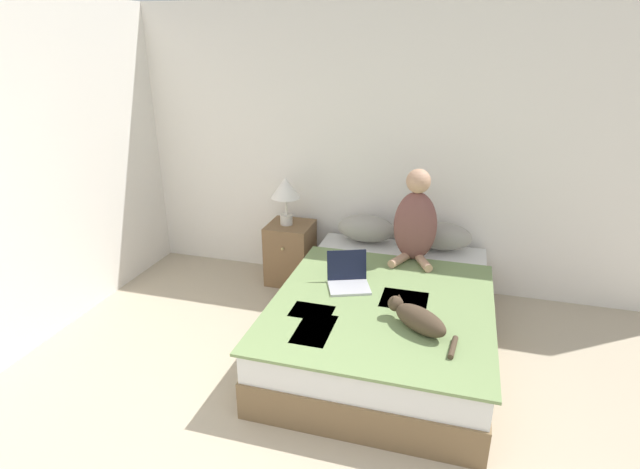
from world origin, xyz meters
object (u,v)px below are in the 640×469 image
object	(u,v)px
pillow_near	(366,228)
pillow_far	(441,236)
bed	(385,318)
laptop_open	(348,279)
table_lamp	(286,190)
nightstand	(290,253)
cat_tabby	(418,319)
person_sitting	(415,221)

from	to	relation	value
pillow_near	pillow_far	world-z (taller)	same
bed	laptop_open	world-z (taller)	laptop_open
pillow_near	table_lamp	world-z (taller)	table_lamp
pillow_far	nightstand	bearing A→B (deg)	-178.12
pillow_far	cat_tabby	distance (m)	1.40
pillow_near	cat_tabby	bearing A→B (deg)	-66.30
pillow_far	laptop_open	bearing A→B (deg)	-124.14
bed	pillow_far	bearing A→B (deg)	69.69
person_sitting	laptop_open	bearing A→B (deg)	-123.55
person_sitting	nightstand	xyz separation A→B (m)	(-1.19, 0.25, -0.53)
person_sitting	table_lamp	distance (m)	1.25
pillow_far	laptop_open	world-z (taller)	same
bed	table_lamp	world-z (taller)	table_lamp
cat_tabby	table_lamp	distance (m)	1.95
bed	laptop_open	distance (m)	0.41
pillow_far	person_sitting	distance (m)	0.42
cat_tabby	bed	bearing A→B (deg)	-24.64
laptop_open	nightstand	bearing A→B (deg)	109.98
bed	nightstand	size ratio (longest dim) A/B	3.66
nightstand	laptop_open	bearing A→B (deg)	-48.57
nightstand	table_lamp	bearing A→B (deg)	-164.48
cat_tabby	nightstand	world-z (taller)	cat_tabby
laptop_open	table_lamp	world-z (taller)	table_lamp
laptop_open	pillow_far	bearing A→B (deg)	34.41
laptop_open	table_lamp	distance (m)	1.25
bed	laptop_open	size ratio (longest dim) A/B	5.56
nightstand	cat_tabby	bearing A→B (deg)	-45.21
bed	pillow_far	size ratio (longest dim) A/B	4.05
pillow_far	cat_tabby	world-z (taller)	pillow_far
table_lamp	pillow_far	bearing A→B (deg)	2.18
person_sitting	table_lamp	size ratio (longest dim) A/B	1.71
pillow_near	table_lamp	distance (m)	0.82
person_sitting	cat_tabby	xyz separation A→B (m)	(0.15, -1.10, -0.26)
pillow_far	nightstand	distance (m)	1.43
pillow_near	nightstand	world-z (taller)	pillow_near
pillow_near	pillow_far	xyz separation A→B (m)	(0.67, 0.00, 0.00)
nightstand	table_lamp	distance (m)	0.63
bed	person_sitting	world-z (taller)	person_sitting
cat_tabby	laptop_open	distance (m)	0.74
bed	cat_tabby	world-z (taller)	cat_tabby
pillow_near	person_sitting	distance (m)	0.59
table_lamp	bed	bearing A→B (deg)	-38.03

